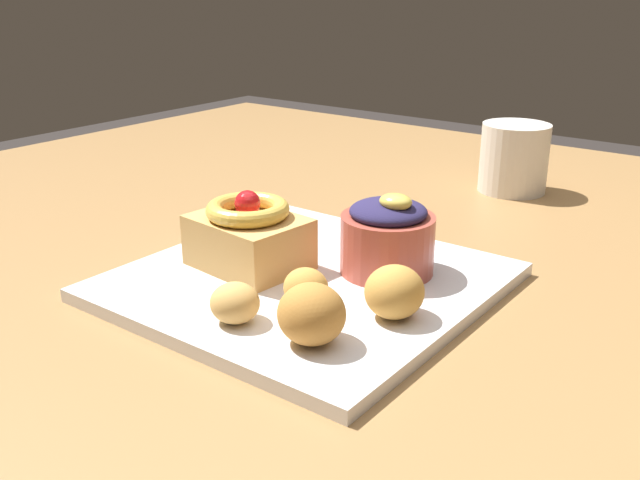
% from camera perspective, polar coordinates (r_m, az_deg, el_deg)
% --- Properties ---
extents(dining_table, '(1.56, 1.04, 0.73)m').
position_cam_1_polar(dining_table, '(0.79, 10.77, -5.89)').
color(dining_table, olive).
rests_on(dining_table, ground_plane).
extents(front_plate, '(0.30, 0.30, 0.01)m').
position_cam_1_polar(front_plate, '(0.64, -1.09, -3.36)').
color(front_plate, white).
rests_on(front_plate, dining_table).
extents(cake_slice, '(0.11, 0.09, 0.07)m').
position_cam_1_polar(cake_slice, '(0.65, -5.72, 0.40)').
color(cake_slice, tan).
rests_on(cake_slice, front_plate).
extents(berry_ramekin, '(0.08, 0.08, 0.08)m').
position_cam_1_polar(berry_ramekin, '(0.63, 5.42, 0.26)').
color(berry_ramekin, '#B24C3D').
rests_on(berry_ramekin, front_plate).
extents(fritter_front, '(0.05, 0.05, 0.05)m').
position_cam_1_polar(fritter_front, '(0.51, -0.68, -5.94)').
color(fritter_front, '#BC7F38').
rests_on(fritter_front, front_plate).
extents(fritter_middle, '(0.05, 0.05, 0.04)m').
position_cam_1_polar(fritter_middle, '(0.56, 5.97, -4.15)').
color(fritter_middle, gold).
rests_on(fritter_middle, front_plate).
extents(fritter_back, '(0.04, 0.04, 0.03)m').
position_cam_1_polar(fritter_back, '(0.55, -6.82, -5.02)').
color(fritter_back, tan).
rests_on(fritter_back, front_plate).
extents(fritter_extra, '(0.04, 0.04, 0.03)m').
position_cam_1_polar(fritter_extra, '(0.57, -1.14, -3.83)').
color(fritter_extra, gold).
rests_on(fritter_extra, front_plate).
extents(coffee_mug, '(0.09, 0.09, 0.09)m').
position_cam_1_polar(coffee_mug, '(0.95, 15.25, 6.35)').
color(coffee_mug, silver).
rests_on(coffee_mug, dining_table).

